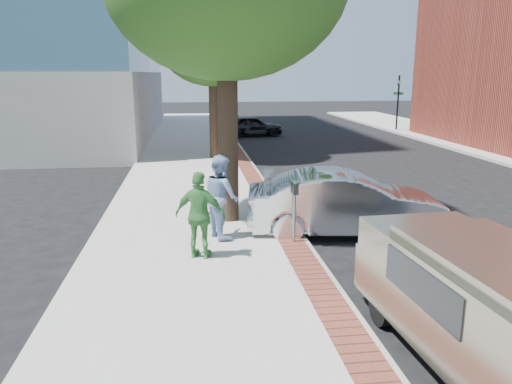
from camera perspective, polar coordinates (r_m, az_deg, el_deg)
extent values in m
plane|color=black|center=(11.67, 0.60, -6.33)|extent=(120.00, 120.00, 0.00)
cube|color=#9E9991|center=(19.27, -7.17, 1.74)|extent=(5.00, 60.00, 0.15)
cube|color=brown|center=(19.38, -0.65, 2.16)|extent=(0.60, 60.00, 0.01)
cube|color=gray|center=(19.44, 0.37, 1.95)|extent=(0.10, 60.00, 0.15)
cube|color=gray|center=(34.87, -26.95, 8.81)|extent=(18.20, 22.20, 4.00)
cylinder|color=black|center=(33.03, -3.23, 9.87)|extent=(0.12, 0.12, 3.80)
imported|color=black|center=(32.98, -3.26, 11.78)|extent=(0.18, 0.15, 0.90)
cube|color=#1E7238|center=(32.99, -3.25, 11.08)|extent=(0.70, 0.03, 0.18)
cylinder|color=black|center=(35.81, 15.89, 9.66)|extent=(0.12, 0.12, 3.80)
imported|color=black|center=(35.76, 16.01, 11.42)|extent=(0.18, 0.15, 0.90)
cube|color=#1E7238|center=(35.77, 15.97, 10.78)|extent=(0.70, 0.03, 0.18)
cylinder|color=black|center=(12.91, -3.22, 6.31)|extent=(0.52, 0.52, 4.40)
cylinder|color=black|center=(22.98, -4.87, 8.72)|extent=(0.40, 0.40, 3.85)
ellipsoid|color=#184C15|center=(22.94, -5.04, 16.82)|extent=(4.80, 4.80, 3.94)
cylinder|color=gray|center=(11.44, 4.38, -2.97)|extent=(0.07, 0.07, 1.15)
cube|color=#2D3030|center=(11.18, 4.54, 0.32)|extent=(0.12, 0.14, 0.24)
cube|color=#2D3030|center=(11.35, 4.35, 0.52)|extent=(0.12, 0.14, 0.24)
sphere|color=#3F8C4C|center=(11.14, 4.55, 1.07)|extent=(0.11, 0.11, 0.11)
sphere|color=#3F8C4C|center=(11.32, 4.36, 1.26)|extent=(0.11, 0.11, 0.11)
imported|color=#A0A0A4|center=(12.12, 1.24, -0.88)|extent=(0.41, 0.60, 1.60)
imported|color=#829FC9|center=(11.72, -4.00, -0.50)|extent=(1.04, 1.16, 1.97)
imported|color=#3E883D|center=(10.44, -6.41, -2.66)|extent=(1.17, 0.79, 1.84)
imported|color=silver|center=(12.56, 10.18, -1.30)|extent=(5.03, 2.32, 1.60)
imported|color=black|center=(32.16, -0.46, 7.57)|extent=(3.97, 1.85, 1.32)
cube|color=gray|center=(7.40, 25.10, -11.86)|extent=(2.09, 4.67, 1.28)
cube|color=gray|center=(9.04, 17.51, -8.39)|extent=(1.81, 0.96, 0.76)
cube|color=gray|center=(6.93, 27.07, -7.35)|extent=(1.82, 3.33, 0.15)
cylinder|color=black|center=(8.43, 14.25, -12.63)|extent=(0.25, 0.62, 0.61)
cylinder|color=black|center=(9.17, 23.29, -11.16)|extent=(0.25, 0.62, 0.61)
cube|color=black|center=(6.96, 18.20, -10.23)|extent=(0.14, 1.90, 0.52)
cube|color=black|center=(9.28, 16.40, -5.66)|extent=(1.52, 0.11, 0.38)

